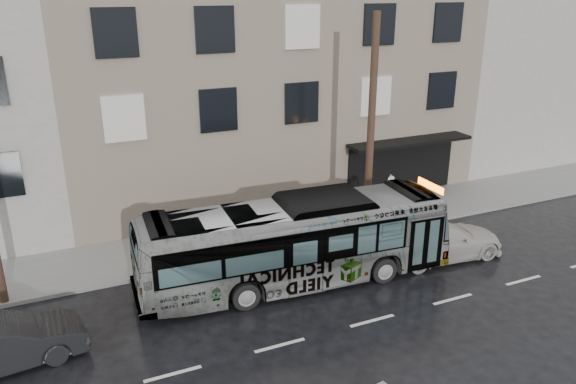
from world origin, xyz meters
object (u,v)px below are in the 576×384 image
utility_pole_front (371,128)px  bus (295,242)px  sign_post (389,201)px  white_sedan (440,240)px  dark_sedan (2,345)px

utility_pole_front → bus: 6.00m
utility_pole_front → sign_post: bearing=0.0°
sign_post → bus: bus is taller
white_sedan → bus: bearing=89.1°
sign_post → dark_sedan: 15.41m
bus → dark_sedan: size_ratio=2.56×
sign_post → utility_pole_front: bearing=180.0°
utility_pole_front → dark_sedan: size_ratio=2.06×
white_sedan → dark_sedan: bearing=96.2°
white_sedan → utility_pole_front: bearing=30.0°
bus → white_sedan: (5.96, -0.52, -0.81)m
utility_pole_front → bus: (-4.50, -2.50, -3.09)m
white_sedan → dark_sedan: (-15.34, -0.55, -0.03)m
bus → dark_sedan: bus is taller
utility_pole_front → sign_post: utility_pole_front is taller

